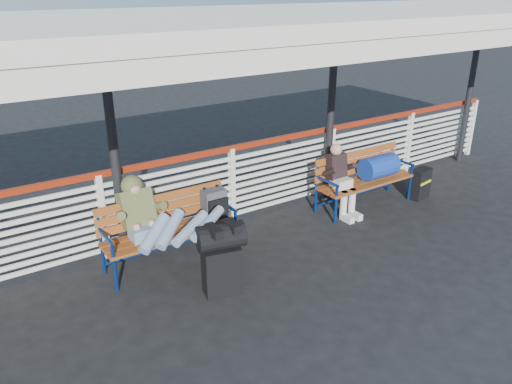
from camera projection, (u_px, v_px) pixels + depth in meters
ground at (309, 275)px, 6.41m from camera, size 60.00×60.00×0.00m
fence at (232, 182)px, 7.61m from camera, size 12.08×0.08×1.24m
canopy at (273, 22)px, 5.90m from camera, size 12.60×3.60×3.16m
luggage_stack at (221, 256)px, 5.87m from camera, size 0.61×0.43×0.92m
bench_left at (181, 218)px, 6.62m from camera, size 1.80×0.56×0.92m
bench_right at (372, 170)px, 8.25m from camera, size 1.80×0.56×0.92m
traveler_man at (169, 224)px, 6.13m from camera, size 0.94×1.64×0.77m
companion_person at (341, 179)px, 7.90m from camera, size 0.32×0.66×1.15m
suitcase_side at (420, 184)px, 8.62m from camera, size 0.41×0.29×0.53m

